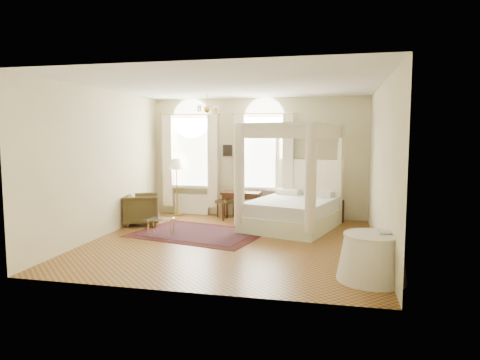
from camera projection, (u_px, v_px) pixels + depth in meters
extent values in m
plane|color=#99632C|center=(232.00, 242.00, 9.14)|extent=(6.00, 6.00, 0.00)
plane|color=beige|center=(257.00, 158.00, 11.88)|extent=(6.00, 0.00, 6.00)
plane|color=beige|center=(183.00, 180.00, 6.05)|extent=(6.00, 0.00, 6.00)
plane|color=beige|center=(103.00, 163.00, 9.61)|extent=(0.00, 6.00, 6.00)
plane|color=beige|center=(382.00, 168.00, 8.33)|extent=(0.00, 6.00, 6.00)
plane|color=white|center=(232.00, 85.00, 8.80)|extent=(6.00, 6.00, 0.00)
cube|color=white|center=(192.00, 152.00, 12.24)|extent=(1.10, 0.04, 1.90)
cylinder|color=white|center=(192.00, 118.00, 12.14)|extent=(1.10, 0.04, 1.10)
cube|color=white|center=(191.00, 187.00, 12.26)|extent=(1.32, 0.24, 0.08)
cube|color=white|center=(168.00, 161.00, 12.25)|extent=(0.28, 0.14, 2.60)
cube|color=white|center=(213.00, 161.00, 11.96)|extent=(0.28, 0.14, 2.60)
cube|color=white|center=(192.00, 204.00, 12.33)|extent=(1.00, 0.12, 0.58)
cube|color=white|center=(264.00, 153.00, 11.79)|extent=(1.10, 0.04, 1.90)
cylinder|color=white|center=(264.00, 118.00, 11.69)|extent=(1.10, 0.04, 1.10)
cube|color=white|center=(264.00, 189.00, 11.81)|extent=(1.32, 0.24, 0.08)
cube|color=white|center=(239.00, 162.00, 11.80)|extent=(0.28, 0.14, 2.60)
cube|color=white|center=(288.00, 162.00, 11.51)|extent=(0.28, 0.14, 2.60)
cube|color=white|center=(264.00, 207.00, 11.88)|extent=(1.00, 0.12, 0.58)
cylinder|color=#B3943B|center=(207.00, 101.00, 10.17)|extent=(0.02, 0.02, 0.40)
sphere|color=#B3943B|center=(207.00, 110.00, 10.20)|extent=(0.16, 0.16, 0.16)
sphere|color=#F8E8C0|center=(216.00, 107.00, 10.14)|extent=(0.07, 0.07, 0.07)
sphere|color=#F8E8C0|center=(214.00, 107.00, 10.35)|extent=(0.07, 0.07, 0.07)
sphere|color=#F8E8C0|center=(205.00, 107.00, 10.40)|extent=(0.07, 0.07, 0.07)
sphere|color=#F8E8C0|center=(198.00, 107.00, 10.24)|extent=(0.07, 0.07, 0.07)
sphere|color=#F8E8C0|center=(200.00, 106.00, 10.03)|extent=(0.07, 0.07, 0.07)
sphere|color=#F8E8C0|center=(209.00, 106.00, 9.98)|extent=(0.07, 0.07, 0.07)
cube|color=black|center=(227.00, 150.00, 12.01)|extent=(0.26, 0.03, 0.32)
cube|color=black|center=(310.00, 147.00, 11.51)|extent=(0.22, 0.03, 0.26)
cube|color=beige|center=(291.00, 220.00, 10.49)|extent=(2.44, 2.73, 0.39)
cube|color=silver|center=(292.00, 206.00, 10.45)|extent=(2.30, 2.60, 0.31)
cube|color=white|center=(308.00, 184.00, 11.37)|extent=(1.81, 0.62, 1.31)
cube|color=beige|center=(278.00, 172.00, 11.74)|extent=(0.12, 0.12, 2.51)
cube|color=beige|center=(340.00, 175.00, 10.90)|extent=(0.12, 0.12, 2.51)
cube|color=beige|center=(239.00, 180.00, 9.86)|extent=(0.12, 0.12, 2.51)
cube|color=beige|center=(311.00, 184.00, 9.02)|extent=(0.12, 0.12, 2.51)
cube|color=beige|center=(308.00, 126.00, 11.19)|extent=(1.81, 0.62, 0.09)
cube|color=beige|center=(274.00, 124.00, 9.31)|extent=(1.81, 0.62, 0.09)
cube|color=beige|center=(260.00, 126.00, 10.67)|extent=(0.74, 2.22, 0.09)
cube|color=beige|center=(328.00, 125.00, 9.83)|extent=(0.74, 2.22, 0.09)
cube|color=white|center=(308.00, 132.00, 11.20)|extent=(1.86, 0.60, 0.31)
cube|color=white|center=(274.00, 131.00, 9.32)|extent=(1.86, 0.60, 0.31)
cube|color=white|center=(260.00, 132.00, 10.68)|extent=(0.72, 2.27, 0.31)
cube|color=white|center=(328.00, 132.00, 9.85)|extent=(0.72, 2.27, 0.31)
cylinder|color=white|center=(239.00, 175.00, 9.85)|extent=(0.24, 0.24, 2.30)
cylinder|color=white|center=(311.00, 179.00, 9.01)|extent=(0.24, 0.24, 2.30)
cube|color=#381E0F|center=(334.00, 211.00, 11.28)|extent=(0.51, 0.48, 0.59)
cylinder|color=#B3943B|center=(335.00, 196.00, 11.28)|extent=(0.12, 0.12, 0.20)
cone|color=#F8E8C0|center=(335.00, 188.00, 11.26)|extent=(0.28, 0.28, 0.22)
cube|color=#381E0F|center=(241.00, 193.00, 11.41)|extent=(1.04, 0.55, 0.06)
cube|color=#381E0F|center=(241.00, 196.00, 11.42)|extent=(0.93, 0.45, 0.10)
cylinder|color=#381E0F|center=(227.00, 205.00, 11.75)|extent=(0.05, 0.05, 0.72)
cylinder|color=#381E0F|center=(259.00, 206.00, 11.55)|extent=(0.05, 0.05, 0.72)
cylinder|color=#381E0F|center=(223.00, 208.00, 11.36)|extent=(0.05, 0.05, 0.72)
cylinder|color=#381E0F|center=(256.00, 209.00, 11.15)|extent=(0.05, 0.05, 0.72)
imported|color=black|center=(242.00, 191.00, 11.41)|extent=(0.39, 0.33, 0.03)
cube|color=#40391B|center=(225.00, 202.00, 11.90)|extent=(0.55, 0.55, 0.08)
cylinder|color=#381E0F|center=(218.00, 210.00, 11.89)|extent=(0.04, 0.04, 0.40)
cylinder|color=#381E0F|center=(226.00, 211.00, 11.71)|extent=(0.04, 0.04, 0.40)
cylinder|color=#381E0F|center=(224.00, 209.00, 12.14)|extent=(0.04, 0.04, 0.40)
cylinder|color=#381E0F|center=(233.00, 210.00, 11.96)|extent=(0.04, 0.04, 0.40)
imported|color=#463C1E|center=(141.00, 209.00, 10.92)|extent=(1.14, 1.13, 0.79)
cube|color=silver|center=(161.00, 219.00, 9.75)|extent=(0.57, 0.40, 0.02)
cylinder|color=#B3943B|center=(148.00, 228.00, 9.66)|extent=(0.02, 0.02, 0.37)
cylinder|color=#B3943B|center=(169.00, 229.00, 9.56)|extent=(0.02, 0.02, 0.37)
cylinder|color=#B3943B|center=(154.00, 225.00, 9.97)|extent=(0.02, 0.02, 0.37)
cylinder|color=#B3943B|center=(174.00, 226.00, 9.87)|extent=(0.02, 0.02, 0.37)
cylinder|color=#B3943B|center=(177.00, 214.00, 12.25)|extent=(0.28, 0.28, 0.03)
cylinder|color=#B3943B|center=(177.00, 190.00, 12.17)|extent=(0.04, 0.04, 1.42)
cone|color=#F8E8C0|center=(176.00, 164.00, 12.10)|extent=(0.42, 0.42, 0.30)
cube|color=#451410|center=(199.00, 233.00, 9.95)|extent=(3.30, 2.69, 0.01)
cube|color=black|center=(199.00, 233.00, 9.94)|extent=(2.75, 2.14, 0.01)
cone|color=white|center=(372.00, 258.00, 6.72)|extent=(1.09, 1.09, 0.70)
cylinder|color=white|center=(372.00, 235.00, 6.68)|extent=(0.89, 0.89, 0.04)
imported|color=black|center=(378.00, 232.00, 6.77)|extent=(0.22, 0.28, 0.03)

